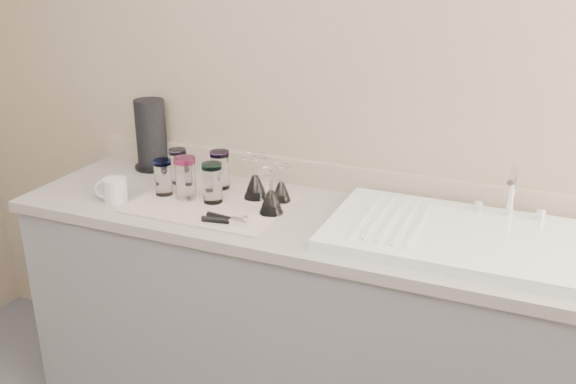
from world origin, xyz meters
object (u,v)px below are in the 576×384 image
at_px(tumbler_purple, 220,169).
at_px(goblet_front_right, 271,198).
at_px(tumbler_magenta, 163,177).
at_px(tumbler_lavender, 212,183).
at_px(tumbler_teal, 178,166).
at_px(goblet_back_left, 255,183).
at_px(tumbler_blue, 186,178).
at_px(can_opener, 226,220).
at_px(white_mug, 114,190).
at_px(paper_towel_roll, 151,135).
at_px(goblet_back_right, 281,189).
at_px(sink_unit, 457,235).

height_order(tumbler_purple, goblet_front_right, goblet_front_right).
relative_size(tumbler_magenta, tumbler_lavender, 0.92).
xyz_separation_m(tumbler_teal, goblet_back_left, (0.35, -0.03, -0.01)).
bearing_deg(tumbler_blue, can_opener, -30.42).
height_order(white_mug, paper_towel_roll, paper_towel_roll).
relative_size(tumbler_lavender, goblet_back_right, 1.09).
relative_size(tumbler_teal, tumbler_lavender, 0.93).
bearing_deg(can_opener, tumbler_blue, 149.58).
relative_size(goblet_front_right, white_mug, 1.19).
distance_m(goblet_back_right, paper_towel_roll, 0.68).
distance_m(tumbler_teal, goblet_back_left, 0.35).
bearing_deg(paper_towel_roll, tumbler_teal, -31.70).
bearing_deg(tumbler_lavender, goblet_back_right, 26.40).
distance_m(tumbler_teal, tumbler_lavender, 0.26).
relative_size(tumbler_purple, paper_towel_roll, 0.50).
bearing_deg(tumbler_magenta, paper_towel_roll, 130.77).
height_order(sink_unit, white_mug, sink_unit).
height_order(tumbler_magenta, white_mug, tumbler_magenta).
bearing_deg(can_opener, goblet_back_right, 70.98).
height_order(goblet_back_left, white_mug, goblet_back_left).
bearing_deg(goblet_front_right, tumbler_blue, 179.53).
bearing_deg(goblet_front_right, tumbler_teal, 163.65).
relative_size(sink_unit, paper_towel_roll, 2.79).
xyz_separation_m(tumbler_teal, goblet_front_right, (0.46, -0.14, -0.02)).
relative_size(goblet_back_left, goblet_front_right, 1.04).
distance_m(tumbler_blue, tumbler_lavender, 0.11).
xyz_separation_m(tumbler_purple, goblet_back_left, (0.17, -0.04, -0.02)).
relative_size(tumbler_magenta, paper_towel_roll, 0.46).
xyz_separation_m(tumbler_blue, paper_towel_roll, (-0.32, 0.26, 0.06)).
bearing_deg(goblet_back_right, white_mug, -157.83).
bearing_deg(goblet_back_left, tumbler_teal, 175.73).
xyz_separation_m(tumbler_teal, can_opener, (0.36, -0.27, -0.06)).
xyz_separation_m(tumbler_teal, tumbler_blue, (0.11, -0.13, 0.01)).
bearing_deg(tumbler_lavender, paper_towel_roll, 149.42).
bearing_deg(tumbler_purple, goblet_back_left, -12.58).
bearing_deg(goblet_back_left, paper_towel_roll, 164.46).
height_order(tumbler_lavender, white_mug, tumbler_lavender).
bearing_deg(sink_unit, tumbler_magenta, -178.05).
xyz_separation_m(tumbler_magenta, tumbler_blue, (0.10, -0.00, 0.01)).
relative_size(tumbler_magenta, white_mug, 1.03).
relative_size(sink_unit, goblet_back_right, 6.08).
relative_size(tumbler_blue, can_opener, 0.96).
height_order(tumbler_teal, tumbler_magenta, tumbler_teal).
xyz_separation_m(tumbler_lavender, white_mug, (-0.35, -0.12, -0.04)).
relative_size(tumbler_lavender, goblet_front_right, 0.94).
distance_m(tumbler_purple, tumbler_magenta, 0.22).
height_order(tumbler_purple, goblet_back_left, goblet_back_left).
distance_m(tumbler_teal, paper_towel_roll, 0.25).
distance_m(tumbler_purple, tumbler_blue, 0.16).
relative_size(can_opener, paper_towel_roll, 0.56).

